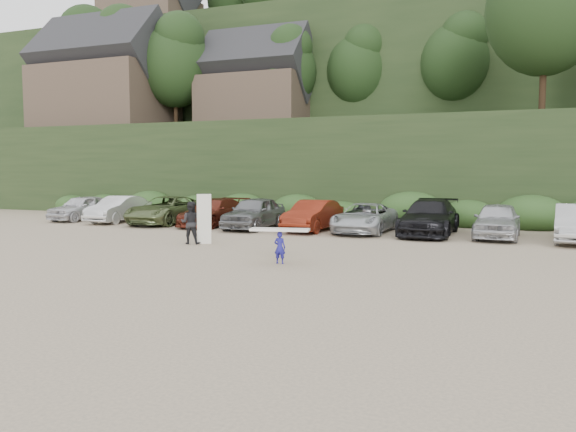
% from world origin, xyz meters
% --- Properties ---
extents(ground, '(120.00, 120.00, 0.00)m').
position_xyz_m(ground, '(0.00, 0.00, 0.00)').
color(ground, tan).
rests_on(ground, ground).
extents(hillside_backdrop, '(90.00, 41.50, 28.00)m').
position_xyz_m(hillside_backdrop, '(-0.26, 35.93, 11.22)').
color(hillside_backdrop, black).
rests_on(hillside_backdrop, ground).
extents(parked_cars, '(39.44, 5.80, 1.62)m').
position_xyz_m(parked_cars, '(1.59, 10.00, 0.75)').
color(parked_cars, silver).
rests_on(parked_cars, ground).
extents(child_surfer, '(1.95, 0.90, 1.13)m').
position_xyz_m(child_surfer, '(-0.39, 0.40, 0.77)').
color(child_surfer, navy).
rests_on(child_surfer, ground).
extents(adult_surfer, '(1.34, 0.82, 2.02)m').
position_xyz_m(adult_surfer, '(-5.47, 3.44, 0.87)').
color(adult_surfer, black).
rests_on(adult_surfer, ground).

